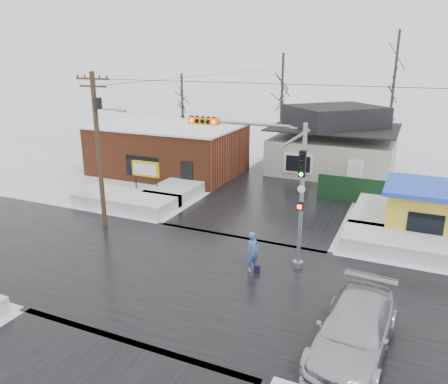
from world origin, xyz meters
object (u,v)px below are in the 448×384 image
at_px(pedestrian, 253,252).
at_px(kiosk, 426,210).
at_px(car, 354,331).
at_px(marquee_sign, 146,170).
at_px(traffic_signal, 270,174).
at_px(utility_pole, 99,142).

bearing_deg(pedestrian, kiosk, -17.86).
distance_m(kiosk, pedestrian, 11.05).
bearing_deg(car, pedestrian, 145.36).
height_order(marquee_sign, pedestrian, marquee_sign).
height_order(traffic_signal, marquee_sign, traffic_signal).
bearing_deg(traffic_signal, car, -47.42).
xyz_separation_m(utility_pole, pedestrian, (10.05, -1.72, -4.15)).
relative_size(utility_pole, pedestrian, 4.67).
xyz_separation_m(marquee_sign, kiosk, (18.50, 0.50, -0.46)).
height_order(pedestrian, car, pedestrian).
height_order(traffic_signal, pedestrian, traffic_signal).
relative_size(utility_pole, marquee_sign, 3.53).
bearing_deg(marquee_sign, kiosk, 1.55).
distance_m(traffic_signal, marquee_sign, 13.42).
height_order(traffic_signal, kiosk, traffic_signal).
relative_size(utility_pole, car, 1.54).
bearing_deg(utility_pole, marquee_sign, 100.13).
bearing_deg(utility_pole, pedestrian, -9.70).
xyz_separation_m(traffic_signal, pedestrian, (-0.32, -1.18, -3.58)).
distance_m(traffic_signal, utility_pole, 10.39).
bearing_deg(utility_pole, car, -21.12).
xyz_separation_m(utility_pole, marquee_sign, (-1.07, 5.99, -3.19)).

